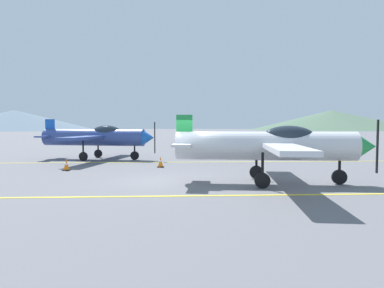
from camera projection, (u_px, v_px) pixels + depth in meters
name	position (u px, v px, depth m)	size (l,w,h in m)	color
ground_plane	(176.00, 181.00, 14.16)	(400.00, 400.00, 0.00)	slate
apron_line_near	(176.00, 196.00, 11.15)	(80.00, 0.16, 0.01)	yellow
apron_line_far	(175.00, 162.00, 21.39)	(80.00, 0.16, 0.01)	yellow
airplane_near	(273.00, 145.00, 13.52)	(7.92, 9.08, 2.71)	silver
airplane_mid	(98.00, 137.00, 23.19)	(7.93, 9.04, 2.71)	#33478C
car_sedan	(234.00, 143.00, 28.55)	(4.59, 2.75, 1.62)	black
traffic_cone_front	(160.00, 162.00, 18.86)	(0.36, 0.36, 0.59)	black
traffic_cone_side	(66.00, 165.00, 17.51)	(0.36, 0.36, 0.59)	black
hill_left	(15.00, 120.00, 156.31)	(71.56, 71.56, 9.11)	slate
hill_centerleft	(331.00, 120.00, 168.66)	(78.66, 78.66, 9.59)	#4C6651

